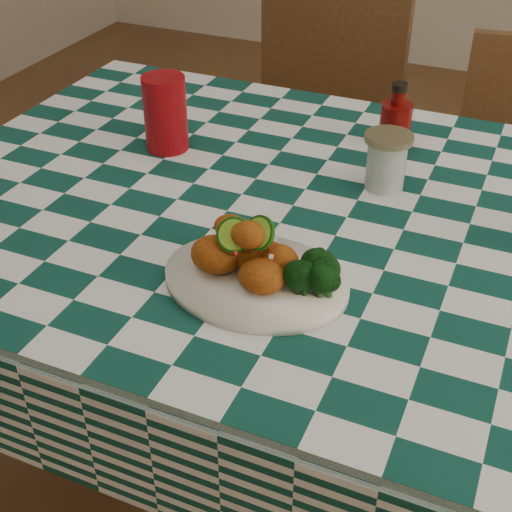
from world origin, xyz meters
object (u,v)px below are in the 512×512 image
at_px(fried_chicken_pile, 251,249).
at_px(wooden_chair_left, 305,152).
at_px(dining_table, 333,376).
at_px(plate, 256,280).
at_px(ketchup_bottle, 396,115).
at_px(mason_jar, 386,161).
at_px(red_tumbler, 165,113).

height_order(fried_chicken_pile, wooden_chair_left, wooden_chair_left).
relative_size(dining_table, wooden_chair_left, 1.69).
height_order(plate, fried_chicken_pile, fried_chicken_pile).
height_order(fried_chicken_pile, ketchup_bottle, ketchup_bottle).
distance_m(fried_chicken_pile, ketchup_bottle, 0.57).
xyz_separation_m(fried_chicken_pile, ketchup_bottle, (0.08, 0.56, 0.00)).
xyz_separation_m(fried_chicken_pile, mason_jar, (0.11, 0.38, -0.01)).
relative_size(fried_chicken_pile, wooden_chair_left, 0.15).
height_order(ketchup_bottle, wooden_chair_left, wooden_chair_left).
xyz_separation_m(dining_table, plate, (-0.07, -0.25, 0.40)).
relative_size(red_tumbler, wooden_chair_left, 0.16).
relative_size(plate, mason_jar, 2.71).
xyz_separation_m(ketchup_bottle, mason_jar, (0.03, -0.18, -0.01)).
distance_m(red_tumbler, wooden_chair_left, 0.75).
bearing_deg(mason_jar, plate, -104.80).
bearing_deg(red_tumbler, plate, -45.29).
distance_m(fried_chicken_pile, wooden_chair_left, 1.10).
xyz_separation_m(ketchup_bottle, wooden_chair_left, (-0.35, 0.45, -0.36)).
distance_m(dining_table, red_tumbler, 0.65).
xyz_separation_m(red_tumbler, ketchup_bottle, (0.43, 0.20, -0.01)).
height_order(red_tumbler, wooden_chair_left, wooden_chair_left).
height_order(dining_table, red_tumbler, red_tumbler).
xyz_separation_m(dining_table, ketchup_bottle, (0.00, 0.31, 0.46)).
xyz_separation_m(dining_table, fried_chicken_pile, (-0.08, -0.25, 0.46)).
relative_size(fried_chicken_pile, ketchup_bottle, 1.09).
distance_m(fried_chicken_pile, mason_jar, 0.39).
relative_size(ketchup_bottle, wooden_chair_left, 0.14).
bearing_deg(dining_table, ketchup_bottle, 89.61).
xyz_separation_m(red_tumbler, wooden_chair_left, (0.08, 0.65, -0.37)).
bearing_deg(dining_table, plate, -105.71).
relative_size(red_tumbler, ketchup_bottle, 1.13).
xyz_separation_m(red_tumbler, mason_jar, (0.46, 0.02, -0.02)).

